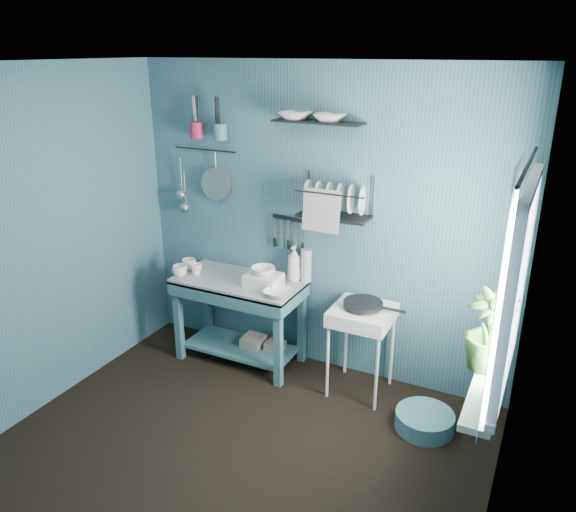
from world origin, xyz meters
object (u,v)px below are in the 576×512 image
at_px(storage_tin_small, 275,352).
at_px(floor_basin, 425,421).
at_px(mug_left, 180,271).
at_px(utensil_cup_magenta, 197,130).
at_px(dish_rack, 334,197).
at_px(utensil_cup_teal, 220,132).
at_px(mug_right, 189,264).
at_px(wash_tub, 263,280).
at_px(potted_plant, 489,330).
at_px(soap_bottle, 294,263).
at_px(colander, 216,184).
at_px(storage_tin_large, 253,348).
at_px(hotplate_stand, 361,350).
at_px(work_counter, 240,320).
at_px(frying_pan, 363,304).
at_px(mug_mid, 196,269).
at_px(water_bottle, 306,265).

xyz_separation_m(storage_tin_small, floor_basin, (1.38, -0.32, -0.04)).
distance_m(mug_left, utensil_cup_magenta, 1.18).
relative_size(dish_rack, utensil_cup_teal, 4.23).
xyz_separation_m(mug_left, mug_right, (-0.02, 0.16, 0.00)).
distance_m(wash_tub, potted_plant, 1.93).
relative_size(wash_tub, soap_bottle, 0.94).
height_order(mug_right, colander, colander).
bearing_deg(storage_tin_small, wash_tub, -116.57).
distance_m(mug_right, storage_tin_large, 0.92).
xyz_separation_m(hotplate_stand, dish_rack, (-0.31, 0.14, 1.16)).
relative_size(mug_left, utensil_cup_teal, 0.95).
relative_size(wash_tub, colander, 1.00).
relative_size(work_counter, utensil_cup_teal, 8.24).
relative_size(mug_left, frying_pan, 0.41).
relative_size(utensil_cup_teal, potted_plant, 0.27).
bearing_deg(soap_bottle, hotplate_stand, -15.73).
bearing_deg(potted_plant, mug_mid, 166.63).
bearing_deg(mug_right, storage_tin_large, 4.76).
distance_m(soap_bottle, potted_plant, 1.85).
bearing_deg(hotplate_stand, colander, 170.98).
bearing_deg(colander, utensil_cup_magenta, -168.14).
distance_m(mug_mid, potted_plant, 2.52).
distance_m(wash_tub, dish_rack, 0.90).
relative_size(mug_left, mug_right, 1.00).
distance_m(work_counter, storage_tin_large, 0.29).
bearing_deg(dish_rack, frying_pan, -19.90).
relative_size(work_counter, mug_mid, 10.71).
bearing_deg(mug_right, colander, 54.42).
relative_size(frying_pan, floor_basin, 0.72).
height_order(mug_left, water_bottle, water_bottle).
distance_m(hotplate_stand, potted_plant, 1.36).
bearing_deg(potted_plant, mug_right, 165.97).
height_order(mug_left, storage_tin_large, mug_left).
relative_size(mug_left, water_bottle, 0.44).
distance_m(hotplate_stand, utensil_cup_teal, 2.08).
distance_m(colander, floor_basin, 2.51).
bearing_deg(storage_tin_small, mug_left, -162.90).
height_order(mug_mid, storage_tin_small, mug_mid).
bearing_deg(storage_tin_large, colander, 157.89).
distance_m(potted_plant, storage_tin_large, 2.29).
distance_m(mug_left, hotplate_stand, 1.64).
distance_m(work_counter, frying_pan, 1.16).
height_order(frying_pan, storage_tin_small, frying_pan).
bearing_deg(storage_tin_small, mug_right, -174.29).
height_order(mug_right, hotplate_stand, mug_right).
xyz_separation_m(mug_right, soap_bottle, (0.92, 0.20, 0.10)).
bearing_deg(mug_left, floor_basin, -2.22).
distance_m(soap_bottle, frying_pan, 0.71).
height_order(utensil_cup_teal, floor_basin, utensil_cup_teal).
bearing_deg(frying_pan, water_bottle, 159.90).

